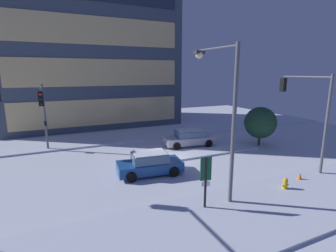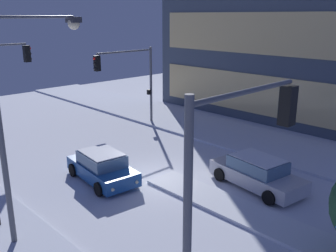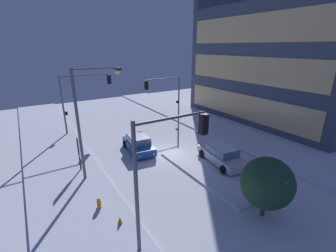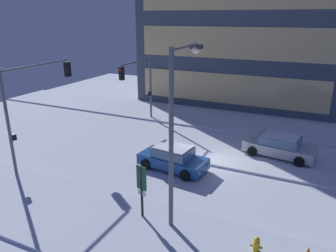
% 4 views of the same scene
% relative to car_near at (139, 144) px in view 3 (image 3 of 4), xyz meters
% --- Properties ---
extents(ground, '(52.00, 52.00, 0.00)m').
position_rel_car_near_xyz_m(ground, '(1.78, 1.98, -0.71)').
color(ground, silver).
extents(curb_strip_near, '(52.00, 5.20, 0.14)m').
position_rel_car_near_xyz_m(curb_strip_near, '(1.78, -6.63, -0.64)').
color(curb_strip_near, silver).
rests_on(curb_strip_near, ground).
extents(curb_strip_far, '(52.00, 5.20, 0.14)m').
position_rel_car_near_xyz_m(curb_strip_far, '(1.78, 10.60, -0.64)').
color(curb_strip_far, silver).
rests_on(curb_strip_far, ground).
extents(median_strip, '(9.00, 1.80, 0.14)m').
position_rel_car_near_xyz_m(median_strip, '(6.32, 2.25, -0.64)').
color(median_strip, silver).
rests_on(median_strip, ground).
extents(office_tower_main, '(20.75, 11.97, 22.17)m').
position_rel_car_near_xyz_m(office_tower_main, '(-0.53, 20.35, 10.38)').
color(office_tower_main, '#424C5B').
rests_on(office_tower_main, ground).
extents(car_near, '(4.48, 2.45, 1.49)m').
position_rel_car_near_xyz_m(car_near, '(0.00, 0.00, 0.00)').
color(car_near, '#19478C').
rests_on(car_near, ground).
extents(car_far, '(4.91, 2.60, 1.49)m').
position_rel_car_near_xyz_m(car_far, '(5.73, 4.86, 0.00)').
color(car_far, '#B7B7C1').
rests_on(car_far, ground).
extents(traffic_light_corner_far_left, '(0.32, 5.03, 5.70)m').
position_rel_car_near_xyz_m(traffic_light_corner_far_left, '(-6.21, 6.81, 3.26)').
color(traffic_light_corner_far_left, '#565960').
rests_on(traffic_light_corner_far_left, ground).
extents(traffic_light_corner_near_left, '(0.32, 5.58, 6.44)m').
position_rel_car_near_xyz_m(traffic_light_corner_near_left, '(-8.08, -2.73, 3.76)').
color(traffic_light_corner_near_left, '#565960').
rests_on(traffic_light_corner_near_left, ground).
extents(traffic_light_corner_near_right, '(0.32, 3.99, 6.55)m').
position_rel_car_near_xyz_m(traffic_light_corner_near_right, '(10.18, -3.34, 3.81)').
color(traffic_light_corner_near_right, '#565960').
rests_on(traffic_light_corner_near_right, ground).
extents(street_lamp_arched, '(0.56, 3.41, 7.99)m').
position_rel_car_near_xyz_m(street_lamp_arched, '(2.30, -4.51, 4.50)').
color(street_lamp_arched, '#565960').
rests_on(street_lamp_arched, ground).
extents(fire_hydrant, '(0.48, 0.26, 0.77)m').
position_rel_car_near_xyz_m(fire_hydrant, '(6.16, -5.53, -0.34)').
color(fire_hydrant, gold).
rests_on(fire_hydrant, ground).
extents(parking_info_sign, '(0.55, 0.18, 2.72)m').
position_rel_car_near_xyz_m(parking_info_sign, '(0.86, -5.39, 1.01)').
color(parking_info_sign, black).
rests_on(parking_info_sign, ground).
extents(decorated_tree_median, '(2.89, 2.89, 3.59)m').
position_rel_car_near_xyz_m(decorated_tree_median, '(11.69, 2.26, 1.43)').
color(decorated_tree_median, '#473323').
rests_on(decorated_tree_median, ground).
extents(construction_cone, '(0.36, 0.36, 0.55)m').
position_rel_car_near_xyz_m(construction_cone, '(8.06, -4.97, -0.44)').
color(construction_cone, orange).
rests_on(construction_cone, ground).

